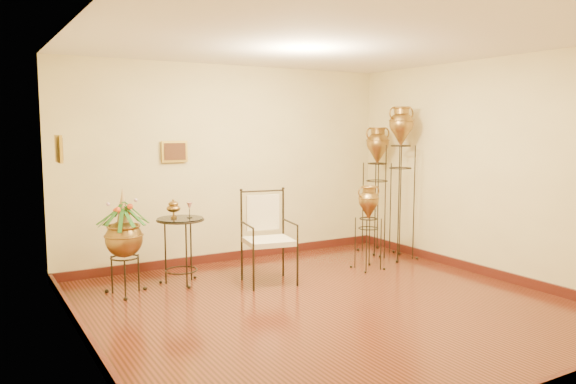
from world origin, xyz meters
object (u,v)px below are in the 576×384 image
side_table (181,250)px  planter_urn (124,234)px  amphora_mid (377,189)px  amphora_tall (400,181)px  armchair (269,237)px

side_table → planter_urn: bearing=-171.7°
amphora_mid → side_table: size_ratio=1.88×
amphora_tall → side_table: size_ratio=2.17×
amphora_tall → planter_urn: 3.97m
planter_urn → armchair: (1.66, -0.42, -0.13)m
side_table → armchair: bearing=-29.0°
armchair → side_table: bearing=161.1°
side_table → amphora_tall: bearing=-5.9°
amphora_mid → side_table: amphora_mid is taller
amphora_tall → armchair: (-2.28, -0.19, -0.57)m
planter_urn → armchair: size_ratio=1.10×
amphora_mid → side_table: (-3.23, -0.19, -0.56)m
armchair → amphora_tall: bearing=15.0°
amphora_mid → armchair: size_ratio=1.71×
amphora_mid → armchair: amphora_mid is taller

